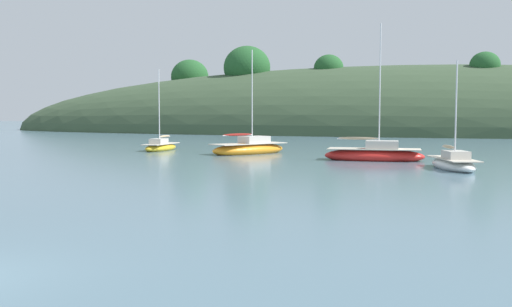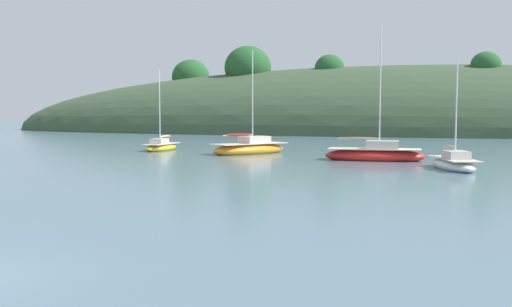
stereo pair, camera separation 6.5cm
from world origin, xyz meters
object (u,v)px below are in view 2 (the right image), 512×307
at_px(sailboat_grey_yawl, 454,163).
at_px(sailboat_cream_ketch, 161,147).
at_px(sailboat_teal_outer, 375,154).
at_px(sailboat_blue_center, 250,148).

xyz_separation_m(sailboat_grey_yawl, sailboat_cream_ketch, (-24.96, 9.86, -0.00)).
xyz_separation_m(sailboat_teal_outer, sailboat_grey_yawl, (5.22, -4.94, -0.08)).
bearing_deg(sailboat_cream_ketch, sailboat_teal_outer, -14.01).
bearing_deg(sailboat_grey_yawl, sailboat_cream_ketch, 158.44).
xyz_separation_m(sailboat_teal_outer, sailboat_blue_center, (-10.75, 3.64, 0.01)).
relative_size(sailboat_grey_yawl, sailboat_cream_ketch, 0.89).
bearing_deg(sailboat_teal_outer, sailboat_blue_center, 161.32).
relative_size(sailboat_teal_outer, sailboat_blue_center, 1.12).
relative_size(sailboat_cream_ketch, sailboat_blue_center, 0.85).
xyz_separation_m(sailboat_cream_ketch, sailboat_blue_center, (8.98, -1.29, 0.09)).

